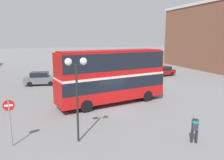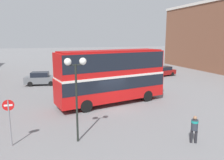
{
  "view_description": "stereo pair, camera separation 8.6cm",
  "coord_description": "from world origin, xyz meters",
  "views": [
    {
      "loc": [
        -5.94,
        -17.52,
        6.08
      ],
      "look_at": [
        0.41,
        1.16,
        2.23
      ],
      "focal_mm": 35.0,
      "sensor_mm": 36.0,
      "label": 1
    },
    {
      "loc": [
        -5.86,
        -17.55,
        6.08
      ],
      "look_at": [
        0.41,
        1.16,
        2.23
      ],
      "focal_mm": 35.0,
      "sensor_mm": 36.0,
      "label": 2
    }
  ],
  "objects": [
    {
      "name": "street_lamp_twin_globe",
      "position": [
        -3.95,
        -5.45,
        3.97
      ],
      "size": [
        1.25,
        0.41,
        4.97
      ],
      "color": "black",
      "rests_on": "ground_plane"
    },
    {
      "name": "no_entry_sign",
      "position": [
        -7.62,
        -4.81,
        1.82
      ],
      "size": [
        0.62,
        0.08,
        2.73
      ],
      "color": "gray",
      "rests_on": "ground_plane"
    },
    {
      "name": "parked_car_kerb_near",
      "position": [
        -5.75,
        11.76,
        0.84
      ],
      "size": [
        4.38,
        2.45,
        1.7
      ],
      "rotation": [
        0.0,
        0.0,
        -0.18
      ],
      "color": "slate",
      "rests_on": "ground_plane"
    },
    {
      "name": "parked_car_kerb_far",
      "position": [
        12.88,
        12.63,
        0.76
      ],
      "size": [
        4.57,
        2.73,
        1.52
      ],
      "rotation": [
        0.0,
        0.0,
        3.38
      ],
      "color": "maroon",
      "rests_on": "ground_plane"
    },
    {
      "name": "ground_plane",
      "position": [
        0.0,
        0.0,
        0.0
      ],
      "size": [
        240.0,
        240.0,
        0.0
      ],
      "primitive_type": "plane",
      "color": "slate"
    },
    {
      "name": "pedestrian_foreground",
      "position": [
        2.46,
        -7.8,
        1.01
      ],
      "size": [
        0.56,
        0.56,
        1.65
      ],
      "rotation": [
        0.0,
        0.0,
        4.17
      ],
      "color": "#232328",
      "rests_on": "ground_plane"
    },
    {
      "name": "double_decker_bus",
      "position": [
        0.41,
        1.16,
        2.83
      ],
      "size": [
        10.58,
        4.43,
        4.95
      ],
      "rotation": [
        0.0,
        0.0,
        0.19
      ],
      "color": "red",
      "rests_on": "ground_plane"
    }
  ]
}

